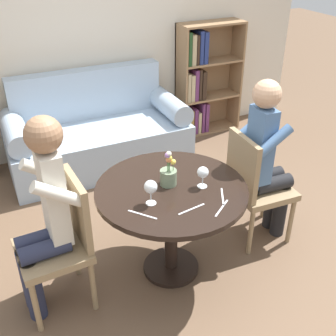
% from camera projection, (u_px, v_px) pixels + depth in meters
% --- Properties ---
extents(ground_plane, '(16.00, 16.00, 0.00)m').
position_uv_depth(ground_plane, '(171.00, 268.00, 3.07)').
color(ground_plane, brown).
extents(back_wall, '(5.20, 0.05, 2.70)m').
position_uv_depth(back_wall, '(75.00, 21.00, 4.05)').
color(back_wall, silver).
rests_on(back_wall, ground_plane).
extents(round_table, '(0.99, 0.99, 0.70)m').
position_uv_depth(round_table, '(171.00, 204.00, 2.78)').
color(round_table, black).
rests_on(round_table, ground_plane).
extents(couch, '(1.76, 0.80, 0.92)m').
position_uv_depth(couch, '(97.00, 136.00, 4.25)').
color(couch, '#9EB2C6').
rests_on(couch, ground_plane).
extents(bookshelf_right, '(0.74, 0.28, 1.25)m').
position_uv_depth(bookshelf_right, '(201.00, 81.00, 4.79)').
color(bookshelf_right, '#93704C').
rests_on(bookshelf_right, ground_plane).
extents(chair_left, '(0.44, 0.44, 0.90)m').
position_uv_depth(chair_left, '(63.00, 238.00, 2.59)').
color(chair_left, '#937A56').
rests_on(chair_left, ground_plane).
extents(chair_right, '(0.44, 0.44, 0.90)m').
position_uv_depth(chair_right, '(254.00, 184.00, 3.13)').
color(chair_right, '#937A56').
rests_on(chair_right, ground_plane).
extents(person_left, '(0.43, 0.35, 1.31)m').
position_uv_depth(person_left, '(44.00, 215.00, 2.45)').
color(person_left, '#282D47').
rests_on(person_left, ground_plane).
extents(person_right, '(0.43, 0.35, 1.30)m').
position_uv_depth(person_right, '(267.00, 160.00, 3.06)').
color(person_right, black).
rests_on(person_right, ground_plane).
extents(wine_glass_left, '(0.08, 0.08, 0.16)m').
position_uv_depth(wine_glass_left, '(151.00, 187.00, 2.50)').
color(wine_glass_left, white).
rests_on(wine_glass_left, round_table).
extents(wine_glass_right, '(0.07, 0.07, 0.14)m').
position_uv_depth(wine_glass_right, '(203.00, 173.00, 2.67)').
color(wine_glass_right, white).
rests_on(wine_glass_right, round_table).
extents(flower_vase, '(0.11, 0.11, 0.25)m').
position_uv_depth(flower_vase, '(169.00, 174.00, 2.71)').
color(flower_vase, gray).
rests_on(flower_vase, round_table).
extents(knife_left_setting, '(0.16, 0.12, 0.00)m').
position_uv_depth(knife_left_setting, '(222.00, 208.00, 2.52)').
color(knife_left_setting, silver).
rests_on(knife_left_setting, round_table).
extents(fork_left_setting, '(0.10, 0.17, 0.00)m').
position_uv_depth(fork_left_setting, '(223.00, 197.00, 2.62)').
color(fork_left_setting, silver).
rests_on(fork_left_setting, round_table).
extents(knife_right_setting, '(0.19, 0.04, 0.00)m').
position_uv_depth(knife_right_setting, '(191.00, 209.00, 2.51)').
color(knife_right_setting, silver).
rests_on(knife_right_setting, round_table).
extents(fork_right_setting, '(0.13, 0.15, 0.00)m').
position_uv_depth(fork_right_setting, '(142.00, 215.00, 2.46)').
color(fork_right_setting, silver).
rests_on(fork_right_setting, round_table).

